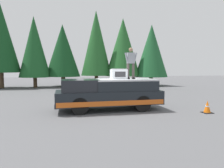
{
  "coord_description": "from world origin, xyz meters",
  "views": [
    {
      "loc": [
        -10.58,
        2.41,
        2.22
      ],
      "look_at": [
        0.66,
        -0.16,
        1.35
      ],
      "focal_mm": 33.13,
      "sensor_mm": 36.0,
      "label": 1
    }
  ],
  "objects_px": {
    "pickup_truck": "(109,94)",
    "compressor_unit": "(119,74)",
    "traffic_cone": "(207,107)",
    "parked_car_white": "(135,85)",
    "person_on_truck_bed": "(131,62)"
  },
  "relations": [
    {
      "from": "pickup_truck",
      "to": "person_on_truck_bed",
      "type": "xyz_separation_m",
      "value": [
        -0.01,
        -1.22,
        1.68
      ]
    },
    {
      "from": "person_on_truck_bed",
      "to": "compressor_unit",
      "type": "bearing_deg",
      "value": 74.59
    },
    {
      "from": "parked_car_white",
      "to": "traffic_cone",
      "type": "bearing_deg",
      "value": -179.64
    },
    {
      "from": "pickup_truck",
      "to": "parked_car_white",
      "type": "distance_m",
      "value": 9.98
    },
    {
      "from": "pickup_truck",
      "to": "compressor_unit",
      "type": "bearing_deg",
      "value": -75.09
    },
    {
      "from": "traffic_cone",
      "to": "parked_car_white",
      "type": "bearing_deg",
      "value": 0.36
    },
    {
      "from": "compressor_unit",
      "to": "traffic_cone",
      "type": "relative_size",
      "value": 1.35
    },
    {
      "from": "pickup_truck",
      "to": "traffic_cone",
      "type": "distance_m",
      "value": 5.03
    },
    {
      "from": "traffic_cone",
      "to": "pickup_truck",
      "type": "bearing_deg",
      "value": 68.05
    },
    {
      "from": "person_on_truck_bed",
      "to": "traffic_cone",
      "type": "height_order",
      "value": "person_on_truck_bed"
    },
    {
      "from": "pickup_truck",
      "to": "traffic_cone",
      "type": "bearing_deg",
      "value": -111.95
    },
    {
      "from": "compressor_unit",
      "to": "traffic_cone",
      "type": "bearing_deg",
      "value": -116.61
    },
    {
      "from": "pickup_truck",
      "to": "parked_car_white",
      "type": "bearing_deg",
      "value": -27.25
    },
    {
      "from": "parked_car_white",
      "to": "traffic_cone",
      "type": "relative_size",
      "value": 6.61
    },
    {
      "from": "person_on_truck_bed",
      "to": "parked_car_white",
      "type": "relative_size",
      "value": 0.41
    }
  ]
}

